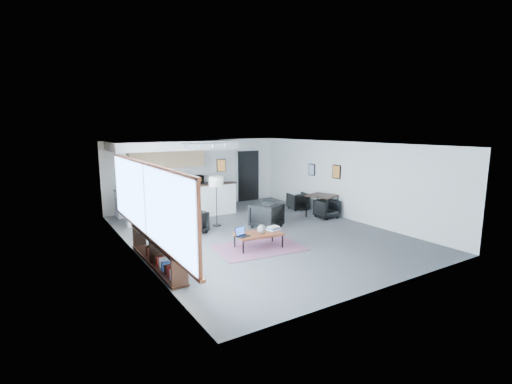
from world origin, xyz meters
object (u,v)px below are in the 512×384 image
ceramic_pot (262,229)px  dining_chair_near (327,209)px  book_stack (273,228)px  coffee_table (259,234)px  microwave (195,179)px  armchair_right (266,214)px  floor_lamp (216,183)px  dining_table (322,197)px  laptop (242,234)px  armchair_left (192,221)px  dining_chair_far (298,202)px

ceramic_pot → dining_chair_near: size_ratio=0.38×
book_stack → coffee_table: bearing=-174.0°
book_stack → microwave: size_ratio=0.61×
armchair_right → floor_lamp: (-1.19, 1.02, 0.93)m
coffee_table → dining_table: dining_table is taller
laptop → dining_table: dining_table is taller
ceramic_pot → armchair_left: bearing=114.4°
book_stack → armchair_left: bearing=124.4°
floor_lamp → dining_chair_far: floor_lamp is taller
ceramic_pot → dining_chair_near: ceramic_pot is taller
coffee_table → armchair_left: (-0.93, 2.13, 0.00)m
armchair_right → dining_chair_far: armchair_right is taller
dining_table → dining_chair_near: size_ratio=1.96×
book_stack → dining_chair_near: 3.52m
coffee_table → dining_chair_near: 3.99m
floor_lamp → microwave: floor_lamp is taller
ceramic_pot → armchair_left: (-0.99, 2.18, -0.14)m
laptop → ceramic_pot: 0.56m
armchair_left → dining_chair_near: armchair_left is taller
dining_chair_near → microwave: size_ratio=1.00×
dining_chair_far → coffee_table: bearing=48.9°
ceramic_pot → dining_chair_far: size_ratio=0.38×
armchair_left → dining_chair_near: (4.64, -0.65, -0.07)m
ceramic_pot → dining_chair_near: bearing=22.8°
laptop → microwave: (1.00, 5.32, 0.67)m
book_stack → dining_chair_far: 4.40m
book_stack → dining_chair_near: (3.21, 1.43, -0.14)m
dining_chair_near → armchair_right: bearing=-175.7°
floor_lamp → microwave: bearing=81.0°
dining_chair_near → microwave: microwave is taller
floor_lamp → microwave: size_ratio=2.64×
dining_table → microwave: bearing=131.7°
book_stack → floor_lamp: bearing=99.9°
armchair_left → dining_table: 4.67m
ceramic_pot → coffee_table: bearing=139.6°
floor_lamp → microwave: 2.81m
armchair_left → floor_lamp: 1.47m
book_stack → microwave: microwave is taller
coffee_table → ceramic_pot: 0.16m
laptop → dining_table: 4.55m
book_stack → dining_chair_near: size_ratio=0.62×
armchair_left → ceramic_pot: bearing=95.5°
floor_lamp → dining_chair_near: bearing=-16.4°
book_stack → floor_lamp: (-0.43, 2.50, 0.92)m
microwave → laptop: bearing=-98.9°
laptop → microwave: size_ratio=0.64×
laptop → armchair_left: (-0.43, 2.13, -0.09)m
dining_chair_far → microwave: bearing=-25.9°
dining_chair_near → dining_chair_far: size_ratio=1.00×
dining_table → book_stack: bearing=-152.5°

